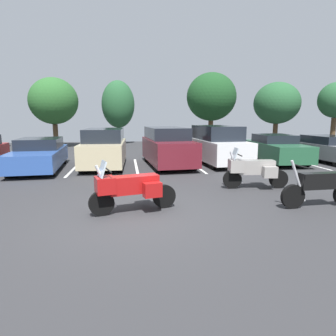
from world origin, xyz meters
TOP-DOWN VIEW (x-y plane):
  - ground at (0.00, 0.00)m, footprint 44.00×44.00m
  - motorcycle_touring at (-0.11, 0.34)m, footprint 2.21×1.08m
  - motorcycle_second at (3.98, 2.30)m, footprint 2.18×0.94m
  - motorcycle_third at (4.83, 0.08)m, footprint 2.18×0.62m
  - parking_stripes at (-1.18, 7.33)m, footprint 26.02×4.74m
  - car_blue at (-4.11, 7.08)m, footprint 2.26×5.00m
  - car_champagne at (-1.23, 7.38)m, footprint 2.03×4.39m
  - car_maroon at (1.79, 7.38)m, footprint 2.24×4.84m
  - car_white at (4.39, 7.65)m, footprint 2.22×4.78m
  - car_green at (7.57, 7.69)m, footprint 2.09×4.84m
  - car_grey at (10.44, 7.41)m, footprint 2.16×4.97m
  - tree_center_left at (7.05, 18.16)m, footprint 4.19×4.19m
  - tree_left at (17.49, 16.61)m, footprint 2.87×2.87m
  - tree_right at (-0.82, 19.73)m, footprint 2.82×2.82m
  - tree_far_left at (-5.64, 17.34)m, footprint 3.66×3.66m
  - tree_center at (13.34, 18.79)m, footprint 4.09×4.09m

SIDE VIEW (x-z plane):
  - ground at x=0.00m, z-range -0.10..0.00m
  - parking_stripes at x=-1.18m, z-range 0.00..0.01m
  - motorcycle_third at x=4.83m, z-range -0.09..1.19m
  - motorcycle_touring at x=-0.11m, z-range -0.04..1.30m
  - motorcycle_second at x=3.98m, z-range -0.05..1.32m
  - car_blue at x=-4.11m, z-range -0.03..1.37m
  - car_grey at x=10.44m, z-range 0.00..1.38m
  - car_green at x=7.57m, z-range -0.01..1.43m
  - car_champagne at x=-1.23m, z-range 0.00..1.81m
  - car_maroon at x=1.79m, z-range 0.01..1.86m
  - car_white at x=4.39m, z-range -0.01..1.91m
  - tree_right at x=-0.82m, z-range 0.69..6.15m
  - tree_far_left at x=-5.64m, z-range 0.88..6.19m
  - tree_center at x=13.34m, z-range 0.85..6.27m
  - tree_left at x=17.49m, z-range 1.09..6.34m
  - tree_center_left at x=7.05m, z-range 0.99..7.03m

